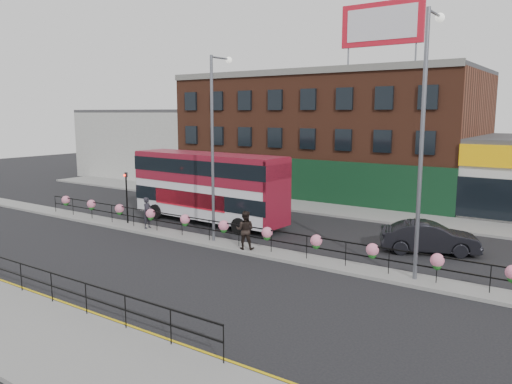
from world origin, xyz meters
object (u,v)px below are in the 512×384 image
Objects in this scene: double_decker_bus at (208,181)px; pedestrian_b at (245,230)px; lamp_column_west at (215,133)px; car at (429,238)px; lamp_column_east at (425,123)px; pedestrian_a at (147,213)px.

double_decker_bus is 5.66× the size of pedestrian_b.
car is at bearing 23.96° from lamp_column_west.
pedestrian_b is at bearing 100.21° from car.
pedestrian_b is 5.42m from lamp_column_west.
double_decker_bus is 2.21× the size of car.
lamp_column_east is at bearing 166.39° from car.
lamp_column_east reaches higher than double_decker_bus.
double_decker_bus is at bearing -57.92° from pedestrian_b.
double_decker_bus is 5.95× the size of pedestrian_a.
lamp_column_east is (0.79, -4.55, 5.81)m from car.
pedestrian_b is at bearing -15.13° from lamp_column_west.
car is at bearing -169.19° from pedestrian_b.
lamp_column_west is at bearing -44.99° from double_decker_bus.
double_decker_bus is at bearing 135.01° from lamp_column_west.
pedestrian_a is (-1.66, -3.69, -1.65)m from double_decker_bus.
double_decker_bus is 13.76m from car.
pedestrian_b is at bearing -176.05° from lamp_column_east.
double_decker_bus is at bearing -34.04° from pedestrian_a.
lamp_column_east is (10.90, -0.06, 0.65)m from lamp_column_west.
double_decker_bus is 15.30m from lamp_column_east.
pedestrian_b is at bearing -35.08° from double_decker_bus.
pedestrian_a is 7.08m from lamp_column_west.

